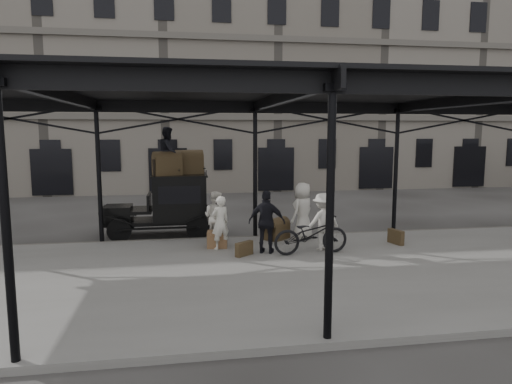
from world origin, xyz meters
TOP-DOWN VIEW (x-y plane):
  - ground at (0.00, 0.00)m, footprint 120.00×120.00m
  - platform at (0.00, -2.00)m, footprint 28.00×8.00m
  - canopy at (0.00, -1.72)m, footprint 22.50×9.00m
  - building_frontage at (0.00, 18.00)m, footprint 64.00×8.00m
  - taxi at (-2.82, 3.09)m, footprint 3.65×1.55m
  - porter_left at (-1.31, 0.43)m, footprint 0.69×0.59m
  - porter_midleft at (-1.39, 1.27)m, footprint 1.02×0.99m
  - porter_centre at (1.44, 1.23)m, footprint 1.08×1.05m
  - porter_official at (-0.02, -0.23)m, footprint 1.16×0.80m
  - porter_right at (1.69, -0.14)m, footprint 1.21×0.85m
  - bicycle at (1.22, -0.52)m, footprint 2.26×0.93m
  - porter_roof at (-2.86, 2.99)m, footprint 0.76×0.90m
  - steamer_trunk_roof_near at (-2.91, 2.84)m, footprint 1.05×0.82m
  - steamer_trunk_roof_far at (-2.16, 3.29)m, footprint 1.03×0.73m
  - steamer_trunk_platform at (0.64, 1.42)m, footprint 0.93×0.90m
  - wicker_hamper at (-1.39, 0.66)m, footprint 0.65×0.53m
  - suitcase_upright at (4.19, 0.18)m, footprint 0.31×0.62m
  - suitcase_flat at (-0.71, -0.42)m, footprint 0.57×0.49m

SIDE VIEW (x-z plane):
  - ground at x=0.00m, z-range 0.00..0.00m
  - platform at x=0.00m, z-range 0.00..0.15m
  - suitcase_flat at x=-0.71m, z-range 0.15..0.55m
  - suitcase_upright at x=4.19m, z-range 0.15..0.60m
  - wicker_hamper at x=-1.39m, z-range 0.15..0.65m
  - steamer_trunk_platform at x=0.64m, z-range 0.15..0.74m
  - bicycle at x=1.22m, z-range 0.15..1.31m
  - porter_left at x=-1.31m, z-range 0.15..1.76m
  - porter_midleft at x=-1.39m, z-range 0.15..1.80m
  - porter_right at x=1.69m, z-range 0.15..1.86m
  - porter_official at x=-0.02m, z-range 0.15..1.98m
  - porter_centre at x=1.44m, z-range 0.15..2.02m
  - taxi at x=-2.82m, z-range 0.11..2.29m
  - steamer_trunk_roof_near at x=-2.91m, z-range 2.18..2.86m
  - steamer_trunk_roof_far at x=-2.16m, z-range 2.18..2.88m
  - porter_roof at x=-2.86m, z-range 2.18..3.82m
  - canopy at x=0.00m, z-range 2.23..6.97m
  - building_frontage at x=0.00m, z-range 0.00..14.00m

